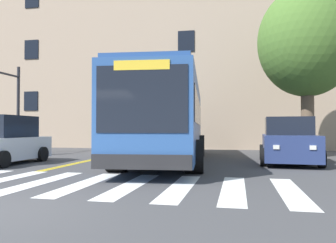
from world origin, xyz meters
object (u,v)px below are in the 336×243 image
Objects in this scene: traffic_light_far_corner at (3,95)px; street_tree_curbside_large at (307,43)px; city_bus at (168,119)px; car_white_near_lane at (4,142)px; car_navy_far_lane at (288,142)px; traffic_light_overhead at (148,95)px.

traffic_light_far_corner is 0.59× the size of street_tree_curbside_large.
car_white_near_lane is (-5.96, -2.27, -0.92)m from city_bus.
car_white_near_lane reaches higher than car_navy_far_lane.
street_tree_curbside_large is at bearing 25.95° from city_bus.
traffic_light_far_corner reaches higher than traffic_light_overhead.
car_white_near_lane is 13.87m from street_tree_curbside_large.
city_bus is at bearing -154.05° from street_tree_curbside_large.
car_white_near_lane is 0.83× the size of traffic_light_far_corner.
traffic_light_far_corner is at bearing -173.60° from street_tree_curbside_large.
car_white_near_lane is 0.85× the size of traffic_light_overhead.
street_tree_curbside_large is at bearing 64.84° from car_navy_far_lane.
city_bus is at bearing -57.95° from traffic_light_overhead.
traffic_light_far_corner is (-13.60, 1.09, 2.26)m from car_navy_far_lane.
car_white_near_lane is 0.89× the size of car_navy_far_lane.
car_white_near_lane is at bearing -156.51° from street_tree_curbside_large.
city_bus is 7.66m from street_tree_curbside_large.
car_navy_far_lane is 0.96× the size of traffic_light_overhead.
traffic_light_overhead is 0.57× the size of street_tree_curbside_large.
traffic_light_far_corner is at bearing 171.76° from city_bus.
street_tree_curbside_large reaches higher than traffic_light_far_corner.
traffic_light_overhead is (-6.24, 2.17, 2.20)m from car_navy_far_lane.
car_white_near_lane is 5.09m from traffic_light_far_corner.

